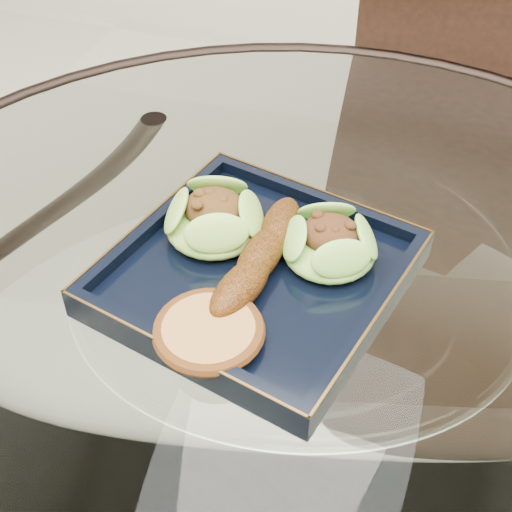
% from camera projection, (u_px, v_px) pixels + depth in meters
% --- Properties ---
extents(dining_table, '(1.13, 1.13, 0.77)m').
position_uv_depth(dining_table, '(290.00, 405.00, 0.82)').
color(dining_table, white).
rests_on(dining_table, ground).
extents(dining_chair, '(0.46, 0.46, 0.97)m').
position_uv_depth(dining_chair, '(454.00, 184.00, 1.22)').
color(dining_chair, black).
rests_on(dining_chair, ground).
extents(navy_plate, '(0.33, 0.33, 0.02)m').
position_uv_depth(navy_plate, '(256.00, 277.00, 0.72)').
color(navy_plate, black).
rests_on(navy_plate, dining_table).
extents(lettuce_wrap_left, '(0.11, 0.11, 0.04)m').
position_uv_depth(lettuce_wrap_left, '(214.00, 221.00, 0.75)').
color(lettuce_wrap_left, '#66A22F').
rests_on(lettuce_wrap_left, navy_plate).
extents(lettuce_wrap_right, '(0.10, 0.10, 0.03)m').
position_uv_depth(lettuce_wrap_right, '(329.00, 246.00, 0.72)').
color(lettuce_wrap_right, '#59A52F').
rests_on(lettuce_wrap_right, navy_plate).
extents(roasted_plantain, '(0.06, 0.18, 0.03)m').
position_uv_depth(roasted_plantain, '(261.00, 255.00, 0.71)').
color(roasted_plantain, '#62320A').
rests_on(roasted_plantain, navy_plate).
extents(crumb_patty, '(0.12, 0.12, 0.02)m').
position_uv_depth(crumb_patty, '(209.00, 333.00, 0.65)').
color(crumb_patty, '#CB8043').
rests_on(crumb_patty, navy_plate).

